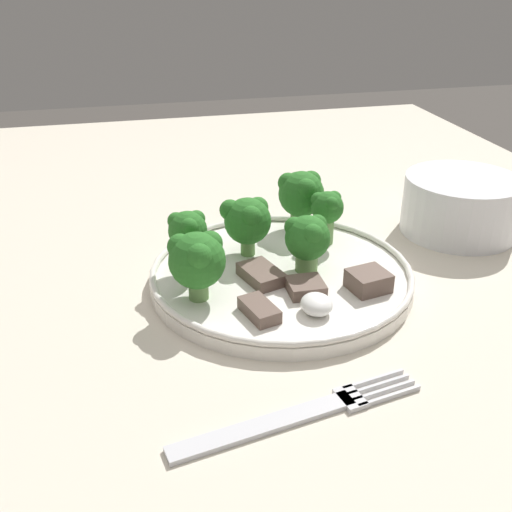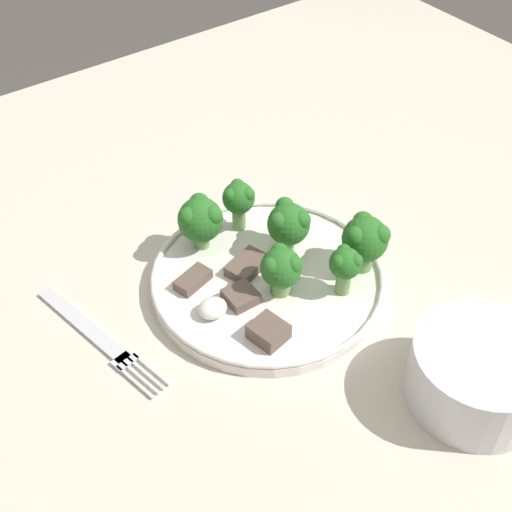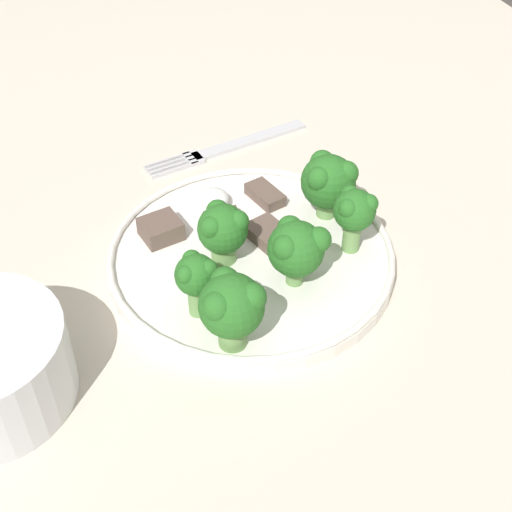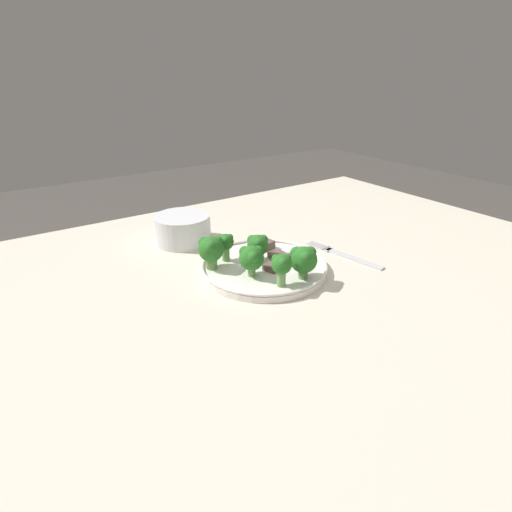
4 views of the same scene
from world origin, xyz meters
TOP-DOWN VIEW (x-y plane):
  - table at (0.00, 0.00)m, footprint 1.34×1.00m
  - dinner_plate at (-0.02, 0.04)m, footprint 0.25×0.25m
  - fork at (0.16, -0.00)m, footprint 0.05×0.19m
  - cream_bowl at (-0.09, 0.26)m, footprint 0.13×0.13m
  - broccoli_floret_near_rim_left at (-0.07, 0.10)m, footprint 0.03×0.03m
  - broccoli_floret_center_left at (-0.11, 0.08)m, footprint 0.05×0.05m
  - broccoli_floret_back_left at (-0.07, 0.02)m, footprint 0.05×0.05m
  - broccoli_floret_front_left at (-0.04, -0.05)m, footprint 0.04×0.04m
  - broccoli_floret_center_back at (-0.02, 0.06)m, footprint 0.04×0.04m
  - broccoli_floret_mid_cluster at (0.01, -0.04)m, footprint 0.05×0.05m
  - meat_slice_front_slice at (0.02, 0.05)m, footprint 0.03×0.03m
  - meat_slice_middle_slice at (-0.01, 0.02)m, footprint 0.05×0.04m
  - meat_slice_rear_slice at (0.05, 0.00)m, footprint 0.04×0.03m
  - meat_slice_edge_slice at (0.03, 0.10)m, footprint 0.04×0.04m
  - sauce_dollop at (0.05, 0.05)m, footprint 0.03×0.03m

SIDE VIEW (x-z plane):
  - table at x=0.00m, z-range 0.27..1.00m
  - fork at x=0.16m, z-range 0.72..0.73m
  - dinner_plate at x=-0.02m, z-range 0.72..0.74m
  - meat_slice_rear_slice at x=0.05m, z-range 0.74..0.75m
  - meat_slice_front_slice at x=0.02m, z-range 0.74..0.75m
  - meat_slice_middle_slice at x=-0.01m, z-range 0.74..0.75m
  - sauce_dollop at x=0.05m, z-range 0.74..0.75m
  - meat_slice_edge_slice at x=0.03m, z-range 0.74..0.75m
  - cream_bowl at x=-0.09m, z-range 0.72..0.79m
  - broccoli_floret_center_back at x=-0.02m, z-range 0.74..0.80m
  - broccoli_floret_back_left at x=-0.07m, z-range 0.74..0.80m
  - broccoli_floret_near_rim_left at x=-0.07m, z-range 0.75..0.80m
  - broccoli_floret_mid_cluster at x=0.01m, z-range 0.74..0.80m
  - broccoli_floret_center_left at x=-0.11m, z-range 0.74..0.81m
  - broccoli_floret_front_left at x=-0.04m, z-range 0.75..0.81m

